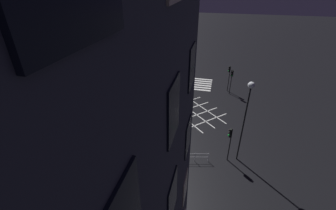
% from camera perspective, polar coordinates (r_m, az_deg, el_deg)
% --- Properties ---
extents(ground_plane, '(200.00, 200.00, 0.00)m').
position_cam_1_polar(ground_plane, '(30.99, -0.00, -1.60)').
color(ground_plane, black).
extents(road_markings, '(15.84, 20.49, 0.01)m').
position_cam_1_polar(road_markings, '(35.88, 1.53, 3.05)').
color(road_markings, silver).
rests_on(road_markings, ground_plane).
extents(traffic_light_sw_cross, '(0.36, 0.39, 3.96)m').
position_cam_1_polar(traffic_light_sw_cross, '(35.80, 15.85, 6.80)').
color(traffic_light_sw_cross, black).
rests_on(traffic_light_sw_cross, ground_plane).
extents(traffic_light_median_north, '(0.36, 0.39, 4.20)m').
position_cam_1_polar(traffic_light_median_north, '(22.81, -5.68, -5.55)').
color(traffic_light_median_north, black).
rests_on(traffic_light_median_north, ground_plane).
extents(traffic_light_ne_main, '(0.39, 0.36, 4.33)m').
position_cam_1_polar(traffic_light_ne_main, '(25.89, -21.36, -2.76)').
color(traffic_light_ne_main, black).
rests_on(traffic_light_ne_main, ground_plane).
extents(traffic_light_nw_main, '(0.39, 0.36, 3.85)m').
position_cam_1_polar(traffic_light_nw_main, '(22.43, 15.44, -8.09)').
color(traffic_light_nw_main, black).
rests_on(traffic_light_nw_main, ground_plane).
extents(traffic_light_se_main, '(0.39, 0.36, 3.76)m').
position_cam_1_polar(traffic_light_se_main, '(39.00, -8.49, 9.29)').
color(traffic_light_se_main, black).
rests_on(traffic_light_se_main, ground_plane).
extents(traffic_light_sw_main, '(0.39, 0.36, 4.24)m').
position_cam_1_polar(traffic_light_sw_main, '(36.62, 15.24, 7.73)').
color(traffic_light_sw_main, black).
rests_on(traffic_light_sw_main, ground_plane).
extents(traffic_light_median_south, '(0.36, 2.75, 3.29)m').
position_cam_1_polar(traffic_light_median_south, '(35.78, 1.89, 7.23)').
color(traffic_light_median_south, black).
rests_on(traffic_light_median_south, ground_plane).
extents(traffic_light_ne_cross, '(0.36, 0.39, 4.56)m').
position_cam_1_polar(traffic_light_ne_cross, '(26.52, -22.48, -1.80)').
color(traffic_light_ne_cross, black).
rests_on(traffic_light_ne_cross, ground_plane).
extents(street_lamp_east, '(0.52, 0.52, 8.33)m').
position_cam_1_polar(street_lamp_east, '(43.80, -10.85, 15.74)').
color(street_lamp_east, black).
rests_on(street_lamp_east, ground_plane).
extents(street_lamp_west, '(0.56, 0.56, 9.76)m').
position_cam_1_polar(street_lamp_west, '(36.62, -27.28, 12.13)').
color(street_lamp_west, black).
rests_on(street_lamp_west, ground_plane).
extents(street_lamp_far, '(0.59, 0.59, 8.54)m').
position_cam_1_polar(street_lamp_far, '(20.92, 19.52, 0.17)').
color(street_lamp_far, black).
rests_on(street_lamp_far, ground_plane).
extents(street_tree_near, '(3.89, 3.89, 6.12)m').
position_cam_1_polar(street_tree_near, '(42.22, -12.71, 12.58)').
color(street_tree_near, brown).
rests_on(street_tree_near, ground_plane).
extents(pedestrian_railing, '(7.87, 1.90, 1.05)m').
position_cam_1_polar(pedestrian_railing, '(22.81, -0.00, -12.91)').
color(pedestrian_railing, '#B7B7BC').
rests_on(pedestrian_railing, ground_plane).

